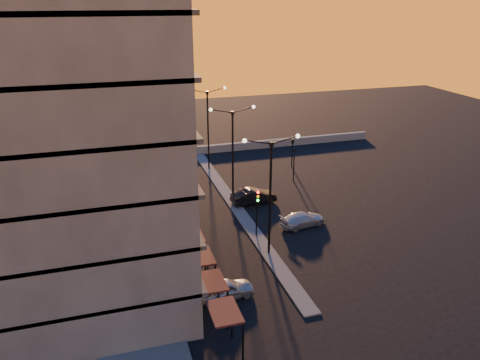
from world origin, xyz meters
name	(u,v)px	position (x,y,z in m)	size (l,w,h in m)	color
ground	(269,254)	(0.00, 0.00, 0.00)	(120.00, 120.00, 0.00)	black
sidewalk_west	(127,248)	(-10.50, 4.00, 0.06)	(5.00, 40.00, 0.12)	#4D4D4B
median	(233,203)	(0.00, 10.00, 0.06)	(1.20, 36.00, 0.12)	#4D4D4B
parapet	(213,149)	(2.00, 26.00, 0.50)	(44.00, 0.50, 1.00)	slate
building	(56,116)	(-14.00, 0.03, 11.91)	(14.35, 17.08, 25.00)	#605C55
streetlamp_near	(270,187)	(0.00, 0.00, 5.59)	(4.32, 0.32, 9.51)	black
streetlamp_mid	(233,148)	(0.00, 10.00, 5.59)	(4.32, 0.32, 9.51)	black
streetlamp_far	(208,122)	(0.00, 20.00, 5.59)	(4.32, 0.32, 9.51)	black
traffic_light_main	(257,205)	(0.00, 2.87, 2.89)	(0.28, 0.44, 4.25)	black
signal_east_a	(294,163)	(8.00, 14.00, 1.93)	(0.13, 0.16, 3.60)	black
signal_east_b	(293,142)	(9.50, 18.00, 3.10)	(0.42, 1.99, 3.60)	black
car_hatchback	(226,289)	(-4.68, -4.48, 0.65)	(1.53, 3.80, 1.29)	#A5A9AD
car_sedan	(253,196)	(1.91, 9.49, 0.72)	(1.52, 4.37, 1.44)	black
car_wagon	(303,219)	(4.50, 3.68, 0.60)	(1.69, 4.16, 1.21)	#B4B8BC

